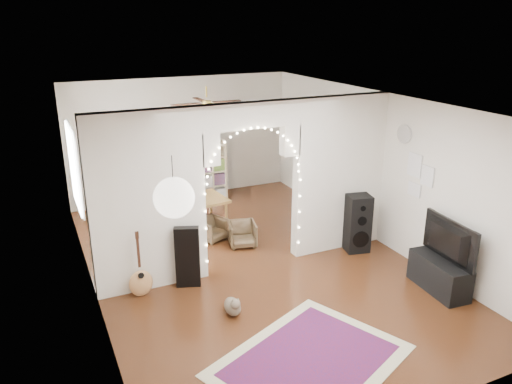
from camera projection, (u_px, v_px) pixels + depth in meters
name	position (u px, v px, depth m)	size (l,w,h in m)	color
floor	(251.00, 264.00, 8.34)	(7.50, 7.50, 0.00)	black
ceiling	(251.00, 102.00, 7.45)	(5.00, 7.50, 0.02)	white
wall_back	(182.00, 138.00, 11.10)	(5.00, 0.02, 2.70)	silver
wall_front	(416.00, 303.00, 4.68)	(5.00, 0.02, 2.70)	silver
wall_left	(87.00, 212.00, 6.90)	(0.02, 7.50, 2.70)	silver
wall_right	(379.00, 168.00, 8.89)	(0.02, 7.50, 2.70)	silver
divider_wall	(251.00, 183.00, 7.87)	(5.00, 0.20, 2.70)	silver
fairy_lights	(255.00, 177.00, 7.71)	(1.64, 0.04, 1.60)	#FFEABF
window	(74.00, 168.00, 8.40)	(0.04, 1.20, 1.40)	white
wall_clock	(405.00, 134.00, 8.12)	(0.31, 0.31, 0.03)	white
picture_frames	(418.00, 176.00, 7.97)	(0.02, 0.50, 0.70)	white
paper_lantern	(174.00, 198.00, 4.78)	(0.40, 0.40, 0.40)	white
ceiling_fan	(207.00, 103.00, 9.26)	(1.10, 1.10, 0.30)	gold
area_rug	(310.00, 360.00, 5.96)	(2.21, 1.66, 0.02)	maroon
guitar_case	(188.00, 257.00, 7.50)	(0.37, 0.12, 0.97)	black
acoustic_guitar	(140.00, 273.00, 7.24)	(0.36, 0.16, 0.88)	tan
tabby_cat	(233.00, 306.00, 6.86)	(0.24, 0.51, 0.33)	brown
floor_speaker	(358.00, 223.00, 8.66)	(0.46, 0.42, 1.02)	black
media_console	(439.00, 275.00, 7.45)	(0.40, 1.00, 0.50)	black
tv	(444.00, 241.00, 7.27)	(1.07, 0.14, 0.62)	black
bookcase	(197.00, 173.00, 10.95)	(1.30, 0.33, 1.34)	beige
dining_table	(192.00, 204.00, 9.09)	(1.28, 0.93, 0.76)	brown
flower_vase	(192.00, 195.00, 9.04)	(0.18, 0.18, 0.19)	white
dining_chair_left	(212.00, 229.00, 9.17)	(0.45, 0.47, 0.42)	#4D3C26
dining_chair_right	(242.00, 234.00, 8.94)	(0.47, 0.49, 0.44)	#4D3C26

